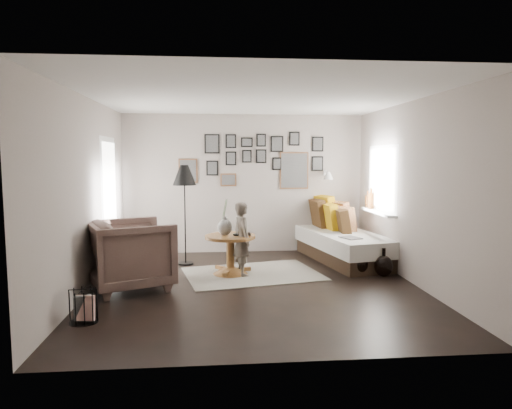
{
  "coord_description": "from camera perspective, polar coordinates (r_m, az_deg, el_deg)",
  "views": [
    {
      "loc": [
        -0.56,
        -6.2,
        1.79
      ],
      "look_at": [
        0.05,
        0.5,
        1.1
      ],
      "focal_mm": 32.0,
      "sensor_mm": 36.0,
      "label": 1
    }
  ],
  "objects": [
    {
      "name": "door_left",
      "position": [
        7.62,
        -17.87,
        -0.0
      ],
      "size": [
        0.0,
        2.14,
        2.14
      ],
      "color": "white",
      "rests_on": "wall_left"
    },
    {
      "name": "gallery_wall",
      "position": [
        8.63,
        0.43,
        5.54
      ],
      "size": [
        2.74,
        0.03,
        1.08
      ],
      "color": "brown",
      "rests_on": "wall_back"
    },
    {
      "name": "armchair_cushion",
      "position": [
        6.54,
        -15.0,
        -5.91
      ],
      "size": [
        0.56,
        0.57,
        0.2
      ],
      "primitive_type": "cube",
      "rotation": [
        -0.21,
        0.0,
        0.37
      ],
      "color": "silver",
      "rests_on": "armchair"
    },
    {
      "name": "wall_sconce",
      "position": [
        8.61,
        9.01,
        3.6
      ],
      "size": [
        0.18,
        0.36,
        0.16
      ],
      "color": "white",
      "rests_on": "wall_back"
    },
    {
      "name": "magazine_on_daybed",
      "position": [
        7.52,
        11.74,
        -4.09
      ],
      "size": [
        0.35,
        0.4,
        0.02
      ],
      "primitive_type": "cube",
      "rotation": [
        0.0,
        0.0,
        0.38
      ],
      "color": "black",
      "rests_on": "daybed"
    },
    {
      "name": "window_right",
      "position": [
        8.07,
        14.64,
        -0.44
      ],
      "size": [
        0.15,
        1.32,
        1.3
      ],
      "color": "white",
      "rests_on": "wall_right"
    },
    {
      "name": "ground",
      "position": [
        6.48,
        -0.04,
        -10.18
      ],
      "size": [
        4.8,
        4.8,
        0.0
      ],
      "primitive_type": "plane",
      "color": "black",
      "rests_on": "ground"
    },
    {
      "name": "demijohn_large",
      "position": [
        7.21,
        12.68,
        -7.16
      ],
      "size": [
        0.32,
        0.32,
        0.48
      ],
      "color": "black",
      "rests_on": "ground"
    },
    {
      "name": "child",
      "position": [
        6.94,
        -1.69,
        -4.33
      ],
      "size": [
        0.36,
        0.46,
        1.13
      ],
      "primitive_type": "imported",
      "rotation": [
        0.0,
        0.0,
        1.81
      ],
      "color": "#524941",
      "rests_on": "ground"
    },
    {
      "name": "vase",
      "position": [
        6.99,
        -3.92,
        -2.46
      ],
      "size": [
        0.22,
        0.22,
        0.56
      ],
      "color": "black",
      "rests_on": "pedestal_table"
    },
    {
      "name": "pedestal_table",
      "position": [
        7.06,
        -3.23,
        -6.49
      ],
      "size": [
        0.78,
        0.78,
        0.61
      ],
      "rotation": [
        0.0,
        0.0,
        -0.06
      ],
      "color": "brown",
      "rests_on": "ground"
    },
    {
      "name": "floor_lamp",
      "position": [
        7.66,
        -8.94,
        3.18
      ],
      "size": [
        0.39,
        0.39,
        1.67
      ],
      "rotation": [
        0.0,
        0.0,
        -0.38
      ],
      "color": "black",
      "rests_on": "ground"
    },
    {
      "name": "candles",
      "position": [
        6.98,
        -2.35,
        -2.72
      ],
      "size": [
        0.13,
        0.13,
        0.29
      ],
      "color": "black",
      "rests_on": "pedestal_table"
    },
    {
      "name": "armchair",
      "position": [
        6.49,
        -15.34,
        -6.02
      ],
      "size": [
        1.37,
        1.35,
        0.95
      ],
      "primitive_type": "imported",
      "rotation": [
        0.0,
        0.0,
        1.98
      ],
      "color": "brown",
      "rests_on": "ground"
    },
    {
      "name": "ceiling",
      "position": [
        6.28,
        -0.04,
        13.27
      ],
      "size": [
        4.8,
        4.8,
        0.0
      ],
      "primitive_type": "plane",
      "rotation": [
        3.14,
        0.0,
        0.0
      ],
      "color": "white",
      "rests_on": "wall_back"
    },
    {
      "name": "wall_right",
      "position": [
        6.83,
        19.13,
        1.42
      ],
      "size": [
        0.0,
        4.8,
        4.8
      ],
      "primitive_type": "plane",
      "rotation": [
        1.57,
        0.0,
        -1.57
      ],
      "color": "#9F938B",
      "rests_on": "ground"
    },
    {
      "name": "daybed",
      "position": [
        8.18,
        10.72,
        -4.39
      ],
      "size": [
        1.37,
        2.36,
        1.09
      ],
      "rotation": [
        0.0,
        0.0,
        0.2
      ],
      "color": "black",
      "rests_on": "ground"
    },
    {
      "name": "magazine_basket",
      "position": [
        5.42,
        -20.76,
        -11.8
      ],
      "size": [
        0.3,
        0.3,
        0.37
      ],
      "rotation": [
        0.0,
        0.0,
        0.02
      ],
      "color": "black",
      "rests_on": "ground"
    },
    {
      "name": "wall_back",
      "position": [
        8.63,
        -1.48,
        2.6
      ],
      "size": [
        4.5,
        0.0,
        4.5
      ],
      "primitive_type": "plane",
      "rotation": [
        1.57,
        0.0,
        0.0
      ],
      "color": "#9F938B",
      "rests_on": "ground"
    },
    {
      "name": "wall_front",
      "position": [
        3.87,
        3.17,
        -1.41
      ],
      "size": [
        4.5,
        0.0,
        4.5
      ],
      "primitive_type": "plane",
      "rotation": [
        -1.57,
        0.0,
        0.0
      ],
      "color": "#9F938B",
      "rests_on": "ground"
    },
    {
      "name": "wall_left",
      "position": [
        6.45,
        -20.38,
        1.13
      ],
      "size": [
        0.0,
        4.8,
        4.8
      ],
      "primitive_type": "plane",
      "rotation": [
        1.57,
        0.0,
        1.57
      ],
      "color": "#9F938B",
      "rests_on": "ground"
    },
    {
      "name": "demijohn_small",
      "position": [
        7.22,
        15.64,
        -7.39
      ],
      "size": [
        0.28,
        0.28,
        0.43
      ],
      "color": "black",
      "rests_on": "ground"
    },
    {
      "name": "rug",
      "position": [
        7.12,
        -0.47,
        -8.65
      ],
      "size": [
        2.25,
        1.79,
        0.01
      ],
      "primitive_type": "cube",
      "rotation": [
        0.0,
        0.0,
        0.21
      ],
      "color": "beige",
      "rests_on": "ground"
    }
  ]
}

